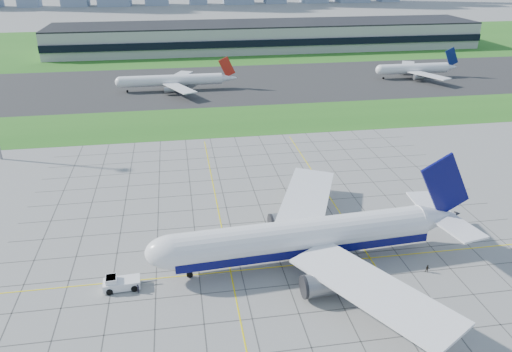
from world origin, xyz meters
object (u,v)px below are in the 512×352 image
(distant_jet_1, at_px, (173,80))
(distant_jet_2, at_px, (415,69))
(airliner, at_px, (306,237))
(pushback_tug, at_px, (120,283))
(crew_far, at_px, (427,269))
(crew_near, at_px, (138,288))

(distant_jet_1, bearing_deg, distant_jet_2, 2.51)
(distant_jet_1, distance_m, distant_jet_2, 114.52)
(airliner, height_order, pushback_tug, airliner)
(crew_far, bearing_deg, distant_jet_1, 130.94)
(airliner, xyz_separation_m, pushback_tug, (-35.12, -2.87, -4.42))
(pushback_tug, bearing_deg, crew_far, -8.29)
(airliner, bearing_deg, crew_far, -22.13)
(crew_far, distance_m, distant_jet_2, 165.08)
(crew_near, distance_m, distant_jet_2, 191.79)
(airliner, bearing_deg, distant_jet_2, 53.69)
(airliner, xyz_separation_m, crew_near, (-31.81, -4.66, -4.73))
(airliner, distance_m, crew_far, 23.82)
(distant_jet_1, height_order, distant_jet_2, same)
(pushback_tug, relative_size, distant_jet_2, 0.23)
(distant_jet_2, bearing_deg, crew_far, -114.59)
(crew_near, bearing_deg, distant_jet_1, 7.01)
(airliner, relative_size, pushback_tug, 6.84)
(crew_far, height_order, distant_jet_1, distant_jet_1)
(airliner, height_order, crew_near, airliner)
(pushback_tug, distance_m, crew_near, 3.78)
(crew_near, relative_size, distant_jet_2, 0.04)
(airliner, distance_m, pushback_tug, 35.52)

